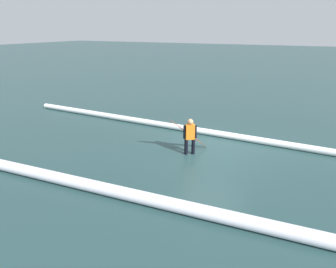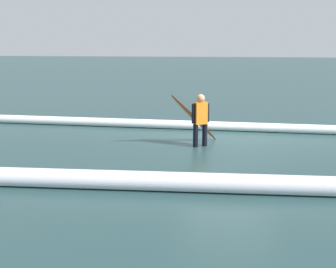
% 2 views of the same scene
% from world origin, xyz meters
% --- Properties ---
extents(ground_plane, '(160.31, 160.31, 0.00)m').
position_xyz_m(ground_plane, '(0.00, 0.00, 0.00)').
color(ground_plane, '#244142').
extents(surfer, '(0.45, 0.37, 1.42)m').
position_xyz_m(surfer, '(0.79, 0.64, 0.79)').
color(surfer, black).
rests_on(surfer, ground_plane).
extents(surfboard, '(1.30, 1.51, 1.46)m').
position_xyz_m(surfboard, '(0.98, 0.35, 0.72)').
color(surfboard, '#E55926').
rests_on(surfboard, ground_plane).
extents(wave_crest_foreground, '(20.64, 0.60, 0.28)m').
position_xyz_m(wave_crest_foreground, '(1.03, -1.72, 0.14)').
color(wave_crest_foreground, white).
rests_on(wave_crest_foreground, ground_plane).
extents(wave_crest_midground, '(16.70, 1.55, 0.37)m').
position_xyz_m(wave_crest_midground, '(-0.65, 4.33, 0.19)').
color(wave_crest_midground, white).
rests_on(wave_crest_midground, ground_plane).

